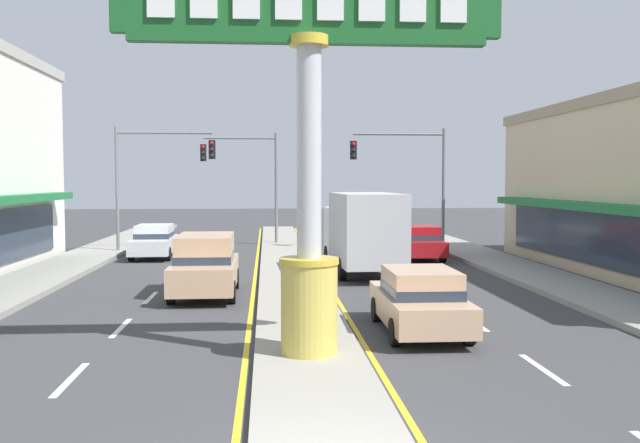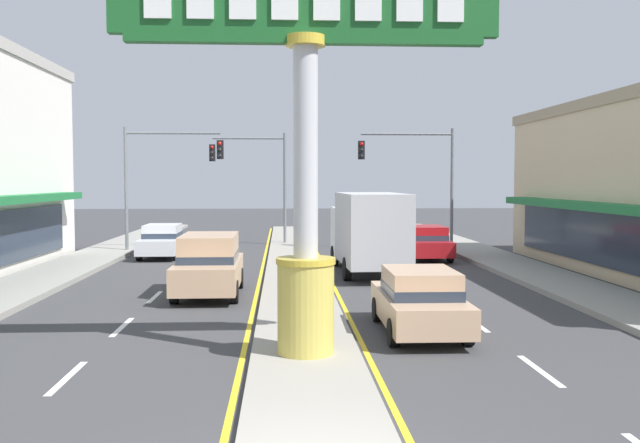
# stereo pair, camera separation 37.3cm
# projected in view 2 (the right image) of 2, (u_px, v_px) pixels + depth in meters

# --- Properties ---
(median_strip) EXTENTS (2.21, 52.00, 0.14)m
(median_strip) POSITION_uv_depth(u_px,v_px,m) (295.00, 274.00, 26.11)
(median_strip) COLOR gray
(median_strip) RESTS_ON ground
(sidewalk_left) EXTENTS (2.68, 60.00, 0.18)m
(sidewalk_left) POSITION_uv_depth(u_px,v_px,m) (29.00, 284.00, 23.62)
(sidewalk_left) COLOR gray
(sidewalk_left) RESTS_ON ground
(sidewalk_right) EXTENTS (2.68, 60.00, 0.18)m
(sidewalk_right) POSITION_uv_depth(u_px,v_px,m) (551.00, 280.00, 24.61)
(sidewalk_right) COLOR gray
(sidewalk_right) RESTS_ON ground
(lane_markings) EXTENTS (8.95, 52.00, 0.01)m
(lane_markings) POSITION_uv_depth(u_px,v_px,m) (295.00, 281.00, 24.77)
(lane_markings) COLOR silver
(lane_markings) RESTS_ON ground
(district_sign) EXTENTS (7.61, 1.19, 7.64)m
(district_sign) POSITION_uv_depth(u_px,v_px,m) (306.00, 143.00, 13.73)
(district_sign) COLOR gold
(district_sign) RESTS_ON median_strip
(traffic_light_left_side) EXTENTS (4.86, 0.46, 6.20)m
(traffic_light_left_side) POSITION_uv_depth(u_px,v_px,m) (162.00, 167.00, 34.11)
(traffic_light_left_side) COLOR slate
(traffic_light_left_side) RESTS_ON ground
(traffic_light_right_side) EXTENTS (4.86, 0.46, 6.20)m
(traffic_light_right_side) POSITION_uv_depth(u_px,v_px,m) (418.00, 167.00, 34.91)
(traffic_light_right_side) COLOR slate
(traffic_light_right_side) RESTS_ON ground
(traffic_light_median_far) EXTENTS (4.20, 0.46, 6.20)m
(traffic_light_median_far) POSITION_uv_depth(u_px,v_px,m) (258.00, 169.00, 38.38)
(traffic_light_median_far) COLOR slate
(traffic_light_median_far) RESTS_ON ground
(sedan_near_right_lane) EXTENTS (1.88, 4.32, 1.53)m
(sedan_near_right_lane) POSITION_uv_depth(u_px,v_px,m) (162.00, 240.00, 32.50)
(sedan_near_right_lane) COLOR silver
(sedan_near_right_lane) RESTS_ON ground
(sedan_far_right_lane) EXTENTS (1.85, 4.31, 1.53)m
(sedan_far_right_lane) POSITION_uv_depth(u_px,v_px,m) (426.00, 242.00, 31.63)
(sedan_far_right_lane) COLOR maroon
(sedan_far_right_lane) RESTS_ON ground
(sedan_near_left_lane) EXTENTS (1.86, 4.31, 1.53)m
(sedan_near_left_lane) POSITION_uv_depth(u_px,v_px,m) (420.00, 300.00, 16.36)
(sedan_near_left_lane) COLOR tan
(sedan_near_left_lane) RESTS_ON ground
(box_truck_mid_left_lane) EXTENTS (2.43, 6.97, 3.12)m
(box_truck_mid_left_lane) POSITION_uv_depth(u_px,v_px,m) (368.00, 230.00, 26.61)
(box_truck_mid_left_lane) COLOR white
(box_truck_mid_left_lane) RESTS_ON ground
(suv_kerb_right) EXTENTS (1.99, 4.61, 1.90)m
(suv_kerb_right) POSITION_uv_depth(u_px,v_px,m) (209.00, 264.00, 21.78)
(suv_kerb_right) COLOR tan
(suv_kerb_right) RESTS_ON ground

